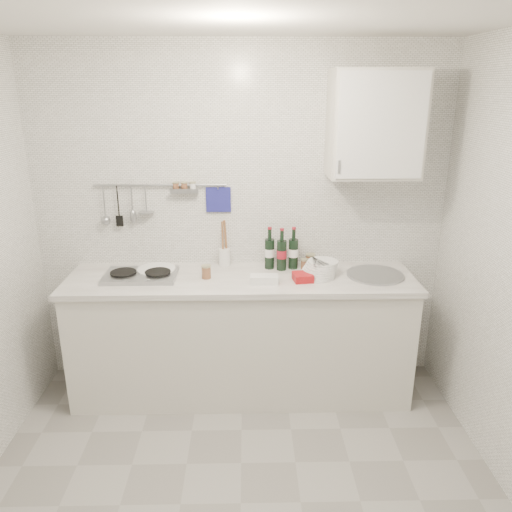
# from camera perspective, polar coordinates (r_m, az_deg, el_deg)

# --- Properties ---
(floor) EXTENTS (3.00, 3.00, 0.00)m
(floor) POSITION_cam_1_polar(r_m,az_deg,el_deg) (3.08, -1.76, -26.40)
(floor) COLOR gray
(floor) RESTS_ON ground
(ceiling) EXTENTS (3.00, 3.00, 0.00)m
(ceiling) POSITION_cam_1_polar(r_m,az_deg,el_deg) (2.19, -2.48, 26.98)
(ceiling) COLOR silver
(ceiling) RESTS_ON back_wall
(back_wall) EXTENTS (3.00, 0.02, 2.50)m
(back_wall) POSITION_cam_1_polar(r_m,az_deg,el_deg) (3.69, -1.76, 4.10)
(back_wall) COLOR silver
(back_wall) RESTS_ON floor
(counter) EXTENTS (2.44, 0.64, 0.96)m
(counter) POSITION_cam_1_polar(r_m,az_deg,el_deg) (3.71, -1.57, -9.38)
(counter) COLOR beige
(counter) RESTS_ON floor
(wall_rail) EXTENTS (0.98, 0.09, 0.34)m
(wall_rail) POSITION_cam_1_polar(r_m,az_deg,el_deg) (3.67, -11.19, 6.49)
(wall_rail) COLOR #93969B
(wall_rail) RESTS_ON back_wall
(wall_cabinet) EXTENTS (0.60, 0.38, 0.70)m
(wall_cabinet) POSITION_cam_1_polar(r_m,az_deg,el_deg) (3.51, 13.46, 14.44)
(wall_cabinet) COLOR beige
(wall_cabinet) RESTS_ON back_wall
(plate_stack_hob) EXTENTS (0.29, 0.29, 0.04)m
(plate_stack_hob) POSITION_cam_1_polar(r_m,az_deg,el_deg) (3.62, -11.40, -1.71)
(plate_stack_hob) COLOR #4C66AC
(plate_stack_hob) RESTS_ON counter
(plate_stack_sink) EXTENTS (0.28, 0.26, 0.12)m
(plate_stack_sink) POSITION_cam_1_polar(r_m,az_deg,el_deg) (3.53, 7.27, -1.49)
(plate_stack_sink) COLOR white
(plate_stack_sink) RESTS_ON counter
(wine_bottles) EXTENTS (0.25, 0.11, 0.31)m
(wine_bottles) POSITION_cam_1_polar(r_m,az_deg,el_deg) (3.62, 2.94, 0.86)
(wine_bottles) COLOR black
(wine_bottles) RESTS_ON counter
(butter_dish) EXTENTS (0.19, 0.10, 0.06)m
(butter_dish) POSITION_cam_1_polar(r_m,az_deg,el_deg) (3.38, 0.95, -2.68)
(butter_dish) COLOR white
(butter_dish) RESTS_ON counter
(strawberry_punnet) EXTENTS (0.15, 0.15, 0.05)m
(strawberry_punnet) POSITION_cam_1_polar(r_m,az_deg,el_deg) (3.44, 5.37, -2.42)
(strawberry_punnet) COLOR red
(strawberry_punnet) RESTS_ON counter
(utensil_crock) EXTENTS (0.09, 0.09, 0.35)m
(utensil_crock) POSITION_cam_1_polar(r_m,az_deg,el_deg) (3.71, -3.63, 0.16)
(utensil_crock) COLOR white
(utensil_crock) RESTS_ON counter
(jar_a) EXTENTS (0.07, 0.07, 0.08)m
(jar_a) POSITION_cam_1_polar(r_m,az_deg,el_deg) (3.73, -3.77, -0.41)
(jar_a) COLOR brown
(jar_a) RESTS_ON counter
(jar_b) EXTENTS (0.07, 0.07, 0.09)m
(jar_b) POSITION_cam_1_polar(r_m,az_deg,el_deg) (3.72, 6.22, -0.44)
(jar_b) COLOR brown
(jar_b) RESTS_ON counter
(jar_c) EXTENTS (0.06, 0.06, 0.08)m
(jar_c) POSITION_cam_1_polar(r_m,az_deg,el_deg) (3.66, 5.59, -0.91)
(jar_c) COLOR brown
(jar_c) RESTS_ON counter
(jar_d) EXTENTS (0.07, 0.07, 0.09)m
(jar_d) POSITION_cam_1_polar(r_m,az_deg,el_deg) (3.48, -5.71, -1.80)
(jar_d) COLOR brown
(jar_d) RESTS_ON counter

